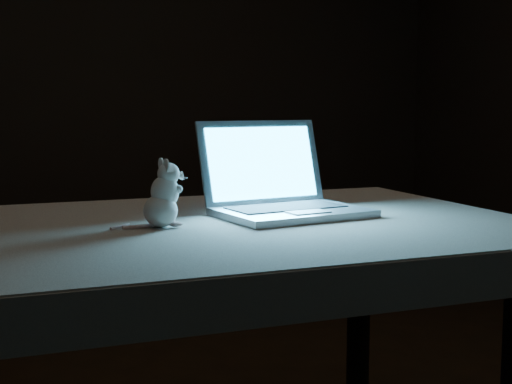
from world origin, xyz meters
name	(u,v)px	position (x,y,z in m)	size (l,w,h in m)	color
back_wall	(93,63)	(0.00, 2.50, 1.30)	(4.50, 0.04, 2.60)	black
table	(208,384)	(-0.28, -0.20, 0.39)	(1.45, 0.93, 0.78)	black
tablecloth	(215,241)	(-0.26, -0.18, 0.74)	(1.55, 1.03, 0.09)	beige
laptop	(293,168)	(-0.05, -0.18, 0.91)	(0.36, 0.32, 0.24)	#B1B2B7
plush_mouse	(160,193)	(-0.40, -0.21, 0.86)	(0.11, 0.11, 0.16)	white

